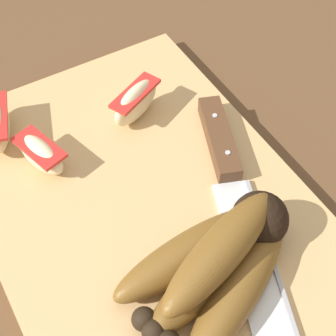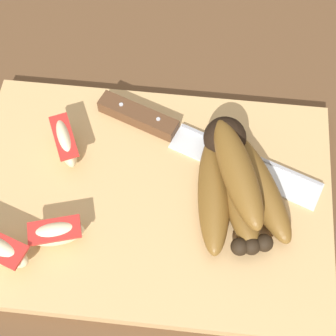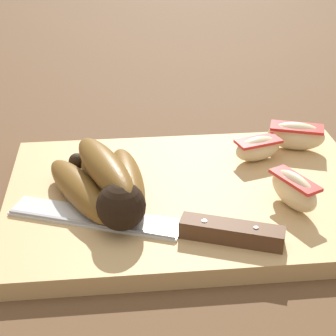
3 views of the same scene
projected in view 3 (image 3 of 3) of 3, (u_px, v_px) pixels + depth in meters
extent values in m
plane|color=brown|center=(193.00, 213.00, 0.62)|extent=(6.00, 6.00, 0.00)
cube|color=tan|center=(193.00, 197.00, 0.63)|extent=(0.41, 0.28, 0.02)
sphere|color=black|center=(121.00, 206.00, 0.54)|extent=(0.05, 0.05, 0.05)
ellipsoid|color=brown|center=(127.00, 181.00, 0.61)|extent=(0.05, 0.15, 0.03)
sphere|color=black|center=(99.00, 158.00, 0.65)|extent=(0.02, 0.02, 0.02)
ellipsoid|color=brown|center=(104.00, 185.00, 0.60)|extent=(0.07, 0.15, 0.03)
sphere|color=black|center=(88.00, 159.00, 0.65)|extent=(0.02, 0.02, 0.02)
ellipsoid|color=brown|center=(81.00, 190.00, 0.59)|extent=(0.09, 0.14, 0.03)
sphere|color=black|center=(77.00, 161.00, 0.65)|extent=(0.02, 0.02, 0.02)
ellipsoid|color=brown|center=(105.00, 167.00, 0.58)|extent=(0.08, 0.14, 0.03)
cube|color=silver|center=(95.00, 218.00, 0.57)|extent=(0.18, 0.10, 0.00)
cube|color=#99999E|center=(90.00, 224.00, 0.56)|extent=(0.17, 0.07, 0.00)
cube|color=#51331E|center=(232.00, 232.00, 0.53)|extent=(0.10, 0.06, 0.02)
cylinder|color=#B2B2B7|center=(256.00, 228.00, 0.52)|extent=(0.01, 0.01, 0.00)
cylinder|color=#B2B2B7|center=(209.00, 221.00, 0.53)|extent=(0.01, 0.01, 0.00)
ellipsoid|color=beige|center=(294.00, 191.00, 0.58)|extent=(0.05, 0.07, 0.04)
cube|color=red|center=(295.00, 180.00, 0.58)|extent=(0.04, 0.06, 0.00)
ellipsoid|color=beige|center=(258.00, 149.00, 0.68)|extent=(0.06, 0.04, 0.03)
cube|color=red|center=(258.00, 141.00, 0.67)|extent=(0.06, 0.04, 0.00)
ellipsoid|color=beige|center=(296.00, 136.00, 0.70)|extent=(0.08, 0.05, 0.04)
cube|color=red|center=(297.00, 127.00, 0.70)|extent=(0.07, 0.05, 0.00)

